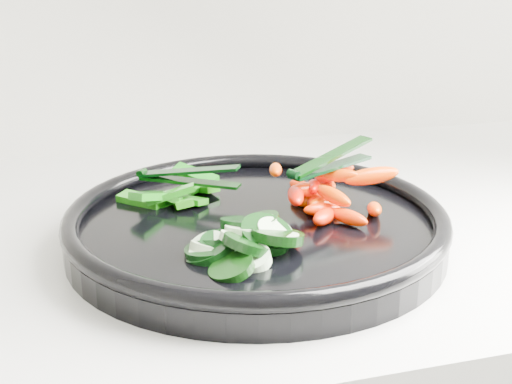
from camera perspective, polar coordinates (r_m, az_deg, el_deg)
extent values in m
cube|color=silver|center=(0.91, 19.28, -0.79)|extent=(2.02, 0.62, 0.03)
cylinder|color=black|center=(0.70, 0.00, -3.26)|extent=(0.41, 0.41, 0.02)
torus|color=black|center=(0.70, 0.00, -1.86)|extent=(0.42, 0.42, 0.02)
cylinder|color=black|center=(0.59, -1.97, -6.12)|extent=(0.05, 0.05, 0.02)
cylinder|color=beige|center=(0.61, -0.43, -5.43)|extent=(0.05, 0.05, 0.02)
cylinder|color=black|center=(0.64, -3.14, -4.19)|extent=(0.04, 0.04, 0.02)
cylinder|color=#E0F2C2|center=(0.63, -4.02, -4.55)|extent=(0.04, 0.04, 0.02)
cylinder|color=black|center=(0.63, -2.64, -4.52)|extent=(0.05, 0.05, 0.03)
cylinder|color=#B6D3A9|center=(0.62, -1.64, -4.73)|extent=(0.03, 0.03, 0.02)
cylinder|color=black|center=(0.65, -2.11, -3.70)|extent=(0.05, 0.05, 0.02)
cylinder|color=beige|center=(0.66, -1.60, -3.14)|extent=(0.04, 0.04, 0.02)
cylinder|color=black|center=(0.63, -3.57, -4.69)|extent=(0.07, 0.07, 0.02)
cylinder|color=#B8D8AD|center=(0.62, -3.80, -4.86)|extent=(0.05, 0.04, 0.01)
cylinder|color=black|center=(0.62, -3.68, -4.73)|extent=(0.06, 0.06, 0.03)
cylinder|color=#D3EEBE|center=(0.63, -3.87, -4.37)|extent=(0.04, 0.04, 0.02)
cylinder|color=black|center=(0.65, -0.90, -2.56)|extent=(0.06, 0.06, 0.02)
cylinder|color=#D4ECBC|center=(0.64, -1.08, -3.15)|extent=(0.05, 0.05, 0.02)
cylinder|color=black|center=(0.61, -0.80, -4.23)|extent=(0.04, 0.05, 0.03)
cylinder|color=beige|center=(0.62, -1.70, -3.79)|extent=(0.03, 0.03, 0.02)
cylinder|color=black|center=(0.63, 0.81, -3.39)|extent=(0.07, 0.06, 0.03)
cylinder|color=beige|center=(0.64, 1.45, -3.20)|extent=(0.04, 0.04, 0.03)
cylinder|color=black|center=(0.66, 0.20, -2.51)|extent=(0.05, 0.05, 0.02)
cylinder|color=#DBF7C5|center=(0.65, 0.43, -2.75)|extent=(0.04, 0.04, 0.02)
cylinder|color=black|center=(0.63, 1.71, -3.56)|extent=(0.07, 0.07, 0.02)
cylinder|color=#CDEEBE|center=(0.62, 2.08, -3.72)|extent=(0.04, 0.04, 0.02)
ellipsoid|color=#FF4100|center=(0.71, 5.32, -1.41)|extent=(0.04, 0.02, 0.02)
ellipsoid|color=#FF1600|center=(0.69, 7.39, -1.99)|extent=(0.04, 0.05, 0.02)
ellipsoid|color=#FF4600|center=(0.73, 4.08, -0.63)|extent=(0.04, 0.05, 0.03)
ellipsoid|color=#FF3F00|center=(0.72, 9.45, -1.35)|extent=(0.03, 0.05, 0.02)
ellipsoid|color=#F62D00|center=(0.73, 4.75, -0.72)|extent=(0.03, 0.04, 0.02)
ellipsoid|color=#FF1500|center=(0.69, 5.49, -1.98)|extent=(0.04, 0.04, 0.02)
ellipsoid|color=#FF5100|center=(0.72, 5.56, -0.89)|extent=(0.05, 0.03, 0.02)
ellipsoid|color=#F74200|center=(0.78, 5.66, 0.66)|extent=(0.02, 0.04, 0.02)
ellipsoid|color=red|center=(0.76, 3.88, 0.27)|extent=(0.03, 0.05, 0.02)
ellipsoid|color=#EF1800|center=(0.70, 3.19, -0.29)|extent=(0.03, 0.06, 0.02)
ellipsoid|color=#F81A00|center=(0.76, 5.44, 1.32)|extent=(0.02, 0.06, 0.03)
ellipsoid|color=#FF1200|center=(0.73, 4.63, 0.41)|extent=(0.03, 0.04, 0.02)
ellipsoid|color=#E73400|center=(0.71, 6.18, -0.30)|extent=(0.03, 0.05, 0.02)
ellipsoid|color=#EA2D00|center=(0.72, 4.17, 0.21)|extent=(0.05, 0.04, 0.02)
ellipsoid|color=red|center=(0.72, 6.83, 1.31)|extent=(0.04, 0.04, 0.02)
ellipsoid|color=#E43B00|center=(0.73, 1.58, 1.79)|extent=(0.02, 0.04, 0.02)
ellipsoid|color=red|center=(0.74, 6.18, 1.74)|extent=(0.05, 0.02, 0.02)
ellipsoid|color=#FF6000|center=(0.72, 9.23, 1.27)|extent=(0.06, 0.03, 0.03)
cube|color=#1B6209|center=(0.75, -6.07, -0.62)|extent=(0.02, 0.06, 0.02)
cube|color=#0C6409|center=(0.75, -5.94, -0.47)|extent=(0.04, 0.05, 0.02)
cube|color=#176C0A|center=(0.78, -4.43, 0.29)|extent=(0.04, 0.05, 0.02)
cube|color=#0A6E0B|center=(0.74, -5.31, -0.65)|extent=(0.04, 0.04, 0.01)
cube|color=#1D6C0A|center=(0.76, -6.34, -0.33)|extent=(0.06, 0.04, 0.02)
cube|color=#126509|center=(0.75, -9.18, -0.62)|extent=(0.05, 0.05, 0.01)
cube|color=#0E6C0A|center=(0.73, -6.83, -0.18)|extent=(0.05, 0.03, 0.02)
cube|color=#136209|center=(0.73, -8.20, -0.32)|extent=(0.05, 0.05, 0.02)
cube|color=#0A6F0C|center=(0.79, -4.88, 1.41)|extent=(0.05, 0.05, 0.02)
cylinder|color=black|center=(0.68, 3.03, 1.43)|extent=(0.01, 0.01, 0.01)
cube|color=black|center=(0.72, 6.06, 2.02)|extent=(0.11, 0.06, 0.00)
cube|color=black|center=(0.72, 6.09, 2.89)|extent=(0.10, 0.06, 0.02)
cylinder|color=black|center=(0.77, -9.13, 1.54)|extent=(0.01, 0.01, 0.01)
cube|color=black|center=(0.75, -5.34, 0.85)|extent=(0.10, 0.07, 0.00)
cube|color=black|center=(0.75, -5.37, 1.68)|extent=(0.10, 0.07, 0.02)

